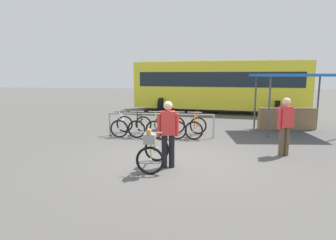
# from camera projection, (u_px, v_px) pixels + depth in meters

# --- Properties ---
(ground_plane) EXTENTS (80.00, 80.00, 0.00)m
(ground_plane) POSITION_uv_depth(u_px,v_px,m) (173.00, 160.00, 7.59)
(ground_plane) COLOR #514F4C
(bike_rack_rail) EXTENTS (3.91, 0.09, 0.88)m
(bike_rack_rail) POSITION_uv_depth(u_px,v_px,m) (160.00, 118.00, 10.36)
(bike_rack_rail) COLOR #99999E
(bike_rack_rail) RESTS_ON ground
(racked_bike_white) EXTENTS (0.74, 1.14, 0.97)m
(racked_bike_white) POSITION_uv_depth(u_px,v_px,m) (122.00, 125.00, 10.77)
(racked_bike_white) COLOR black
(racked_bike_white) RESTS_ON ground
(racked_bike_black) EXTENTS (0.70, 1.14, 0.98)m
(racked_bike_black) POSITION_uv_depth(u_px,v_px,m) (140.00, 126.00, 10.69)
(racked_bike_black) COLOR black
(racked_bike_black) RESTS_ON ground
(racked_bike_lime) EXTENTS (0.80, 1.18, 0.97)m
(racked_bike_lime) POSITION_uv_depth(u_px,v_px,m) (158.00, 126.00, 10.60)
(racked_bike_lime) COLOR black
(racked_bike_lime) RESTS_ON ground
(racked_bike_red) EXTENTS (0.79, 1.17, 0.97)m
(racked_bike_red) POSITION_uv_depth(u_px,v_px,m) (177.00, 127.00, 10.51)
(racked_bike_red) COLOR black
(racked_bike_red) RESTS_ON ground
(racked_bike_orange) EXTENTS (0.80, 1.19, 0.98)m
(racked_bike_orange) POSITION_uv_depth(u_px,v_px,m) (196.00, 127.00, 10.43)
(racked_bike_orange) COLOR black
(racked_bike_orange) RESTS_ON ground
(featured_bicycle) EXTENTS (0.66, 1.21, 1.09)m
(featured_bicycle) POSITION_uv_depth(u_px,v_px,m) (153.00, 150.00, 6.82)
(featured_bicycle) COLOR black
(featured_bicycle) RESTS_ON ground
(person_with_featured_bike) EXTENTS (0.52, 0.26, 1.64)m
(person_with_featured_bike) POSITION_uv_depth(u_px,v_px,m) (168.00, 131.00, 6.89)
(person_with_featured_bike) COLOR black
(person_with_featured_bike) RESTS_ON ground
(pedestrian_with_backpack) EXTENTS (0.49, 0.43, 1.64)m
(pedestrian_with_backpack) POSITION_uv_depth(u_px,v_px,m) (285.00, 123.00, 7.92)
(pedestrian_with_backpack) COLOR brown
(pedestrian_with_backpack) RESTS_ON ground
(bus_distant) EXTENTS (10.26, 4.37, 3.08)m
(bus_distant) POSITION_uv_depth(u_px,v_px,m) (219.00, 83.00, 17.13)
(bus_distant) COLOR yellow
(bus_distant) RESTS_ON ground
(market_stall) EXTENTS (3.30, 2.57, 2.30)m
(market_stall) POSITION_uv_depth(u_px,v_px,m) (292.00, 97.00, 11.29)
(market_stall) COLOR #4C4C51
(market_stall) RESTS_ON ground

